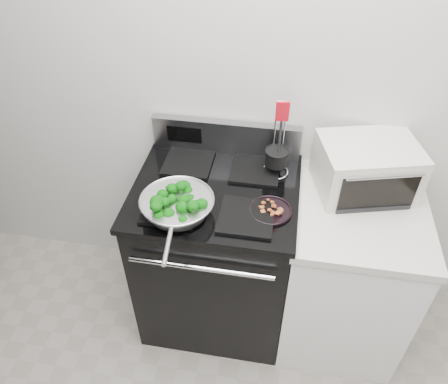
% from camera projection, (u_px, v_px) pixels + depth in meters
% --- Properties ---
extents(back_wall, '(4.00, 0.02, 2.70)m').
position_uv_depth(back_wall, '(291.00, 83.00, 2.02)').
color(back_wall, beige).
rests_on(back_wall, ground).
extents(gas_range, '(0.79, 0.69, 1.13)m').
position_uv_depth(gas_range, '(217.00, 253.00, 2.37)').
color(gas_range, black).
rests_on(gas_range, floor).
extents(counter, '(0.62, 0.68, 0.92)m').
position_uv_depth(counter, '(344.00, 273.00, 2.30)').
color(counter, white).
rests_on(counter, floor).
extents(skillet, '(0.33, 0.52, 0.07)m').
position_uv_depth(skillet, '(177.00, 205.00, 1.90)').
color(skillet, silver).
rests_on(skillet, gas_range).
extents(broccoli_pile, '(0.26, 0.26, 0.09)m').
position_uv_depth(broccoli_pile, '(177.00, 201.00, 1.89)').
color(broccoli_pile, black).
rests_on(broccoli_pile, skillet).
extents(bacon_plate, '(0.19, 0.19, 0.04)m').
position_uv_depth(bacon_plate, '(271.00, 209.00, 1.94)').
color(bacon_plate, black).
rests_on(bacon_plate, gas_range).
extents(utensil_holder, '(0.13, 0.13, 0.40)m').
position_uv_depth(utensil_holder, '(276.00, 161.00, 2.11)').
color(utensil_holder, silver).
rests_on(utensil_holder, gas_range).
extents(toaster_oven, '(0.51, 0.43, 0.25)m').
position_uv_depth(toaster_oven, '(366.00, 168.00, 2.03)').
color(toaster_oven, silver).
rests_on(toaster_oven, counter).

